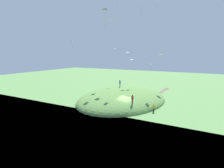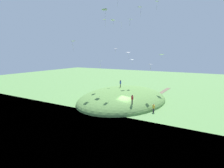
% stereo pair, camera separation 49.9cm
% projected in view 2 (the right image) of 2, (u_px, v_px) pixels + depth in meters
% --- Properties ---
extents(ground_plane, '(160.00, 160.00, 0.00)m').
position_uv_depth(ground_plane, '(125.00, 109.00, 35.41)').
color(ground_plane, '#5E8F4B').
extents(grass_hill, '(25.63, 19.27, 5.52)m').
position_uv_depth(grass_hill, '(123.00, 100.00, 42.64)').
color(grass_hill, '#5E8C44').
rests_on(grass_hill, ground_plane).
extents(dirt_path, '(11.35, 1.61, 0.04)m').
position_uv_depth(dirt_path, '(164.00, 91.00, 52.38)').
color(dirt_path, brown).
rests_on(dirt_path, ground_plane).
extents(person_near_shore, '(0.37, 0.37, 1.82)m').
position_uv_depth(person_near_shore, '(120.00, 83.00, 43.63)').
color(person_near_shore, black).
rests_on(person_near_shore, grass_hill).
extents(person_with_child, '(0.44, 0.44, 1.74)m').
position_uv_depth(person_with_child, '(132.00, 98.00, 33.20)').
color(person_with_child, '#5A534B').
rests_on(person_with_child, grass_hill).
extents(person_walking_path, '(0.46, 0.46, 1.63)m').
position_uv_depth(person_walking_path, '(154.00, 107.00, 33.38)').
color(person_walking_path, '#332A37').
rests_on(person_walking_path, ground_plane).
extents(kite_0, '(0.52, 0.71, 1.02)m').
position_uv_depth(kite_0, '(116.00, 49.00, 47.83)').
color(kite_0, silver).
extents(kite_3, '(1.09, 0.99, 1.71)m').
position_uv_depth(kite_3, '(128.00, 53.00, 43.85)').
color(kite_3, white).
extents(kite_4, '(0.85, 0.76, 1.52)m').
position_uv_depth(kite_4, '(140.00, 8.00, 31.55)').
color(kite_4, white).
extents(kite_5, '(1.08, 0.91, 2.03)m').
position_uv_depth(kite_5, '(73.00, 42.00, 35.07)').
color(kite_5, white).
extents(kite_6, '(0.86, 0.70, 1.31)m').
position_uv_depth(kite_6, '(120.00, 23.00, 40.77)').
color(kite_6, white).
extents(kite_7, '(0.95, 1.16, 1.95)m').
position_uv_depth(kite_7, '(113.00, 20.00, 43.42)').
color(kite_7, white).
extents(kite_8, '(1.00, 1.17, 2.00)m').
position_uv_depth(kite_8, '(104.00, 20.00, 43.04)').
color(kite_8, white).
extents(kite_9, '(1.43, 1.31, 1.66)m').
position_uv_depth(kite_9, '(161.00, 55.00, 44.02)').
color(kite_9, white).
extents(kite_10, '(0.83, 0.68, 1.71)m').
position_uv_depth(kite_10, '(157.00, 2.00, 35.23)').
color(kite_10, white).
extents(kite_11, '(0.70, 0.94, 2.03)m').
position_uv_depth(kite_11, '(105.00, 10.00, 30.07)').
color(kite_11, white).
extents(kite_12, '(0.95, 0.77, 1.12)m').
position_uv_depth(kite_12, '(132.00, 60.00, 43.58)').
color(kite_12, white).
extents(kite_13, '(0.86, 0.64, 1.30)m').
position_uv_depth(kite_13, '(151.00, 65.00, 37.66)').
color(kite_13, silver).
extents(kite_14, '(1.03, 0.84, 1.26)m').
position_uv_depth(kite_14, '(130.00, 19.00, 34.76)').
color(kite_14, white).
extents(kite_15, '(1.20, 0.97, 1.43)m').
position_uv_depth(kite_15, '(100.00, 61.00, 42.29)').
color(kite_15, white).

